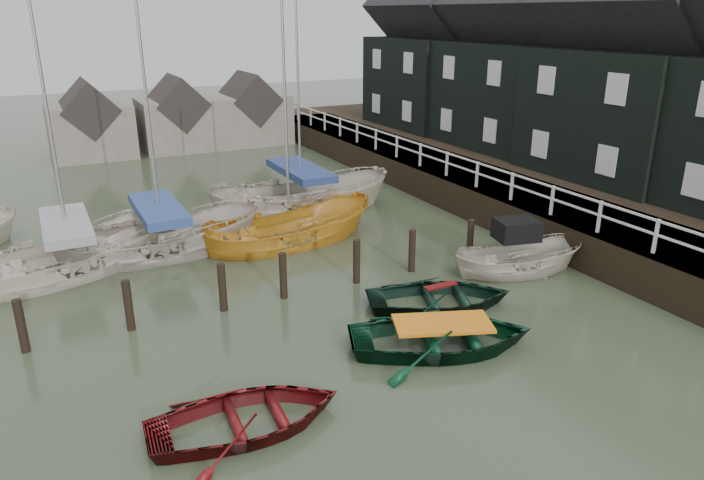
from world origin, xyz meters
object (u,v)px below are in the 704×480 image
rowboat_green (441,348)px  sailboat_a (73,270)px  sailboat_d (301,209)px  rowboat_red (248,429)px  sailboat_b (163,252)px  motorboat (517,270)px  sailboat_c (290,242)px  rowboat_dkgreen (439,307)px

rowboat_green → sailboat_a: sailboat_a is taller
sailboat_a → sailboat_d: size_ratio=0.94×
rowboat_red → rowboat_green: bearing=-76.9°
sailboat_b → sailboat_d: size_ratio=0.99×
motorboat → sailboat_c: size_ratio=0.46×
rowboat_green → sailboat_d: 12.43m
rowboat_green → sailboat_a: bearing=60.6°
rowboat_dkgreen → motorboat: 3.72m
rowboat_red → sailboat_c: (4.82, 9.76, 0.01)m
sailboat_a → sailboat_d: (9.17, 2.87, -0.00)m
rowboat_green → sailboat_c: bearing=24.4°
rowboat_red → sailboat_c: size_ratio=0.39×
rowboat_green → sailboat_c: sailboat_c is taller
rowboat_dkgreen → sailboat_d: sailboat_d is taller
motorboat → sailboat_d: 10.09m
sailboat_b → sailboat_c: (4.34, -0.94, -0.05)m
rowboat_green → rowboat_dkgreen: bearing=-12.2°
rowboat_red → sailboat_c: 10.89m
sailboat_c → sailboat_d: sailboat_d is taller
rowboat_green → sailboat_a: 12.23m
sailboat_a → sailboat_b: 2.94m
motorboat → sailboat_d: size_ratio=0.39×
rowboat_dkgreen → rowboat_red: bearing=133.8°
rowboat_dkgreen → sailboat_b: (-6.14, 7.85, 0.06)m
rowboat_red → motorboat: (10.22, 3.76, 0.10)m
sailboat_d → sailboat_c: bearing=162.9°
sailboat_b → sailboat_d: bearing=-67.3°
motorboat → sailboat_a: 14.27m
sailboat_b → rowboat_dkgreen: bearing=-141.2°
rowboat_green → sailboat_a: (-7.74, 9.47, 0.06)m
sailboat_d → motorboat: bearing=-148.0°
rowboat_red → rowboat_dkgreen: rowboat_dkgreen is taller
rowboat_green → rowboat_dkgreen: 2.38m
rowboat_red → rowboat_dkgreen: 7.20m
motorboat → rowboat_green: bearing=134.0°
sailboat_a → rowboat_green: bearing=-160.9°
rowboat_red → sailboat_b: 10.72m
rowboat_dkgreen → sailboat_a: bearing=70.8°
rowboat_dkgreen → sailboat_d: bearing=19.8°
rowboat_green → sailboat_d: (1.43, 12.34, 0.06)m
rowboat_dkgreen → sailboat_c: (-1.79, 6.90, 0.01)m
sailboat_a → sailboat_b: sailboat_b is taller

